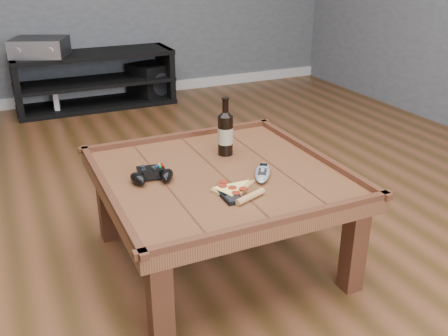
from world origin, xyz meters
name	(u,v)px	position (x,y,z in m)	size (l,w,h in m)	color
ground	(220,260)	(0.00, 0.00, 0.00)	(6.00, 6.00, 0.00)	#452C13
baseboard	(92,95)	(0.00, 2.99, 0.05)	(5.00, 0.02, 0.10)	silver
coffee_table	(220,185)	(0.00, 0.00, 0.39)	(1.03, 1.03, 0.48)	#542918
media_console	(95,80)	(0.00, 2.75, 0.25)	(1.40, 0.45, 0.50)	black
beer_bottle	(225,132)	(0.11, 0.18, 0.56)	(0.07, 0.07, 0.27)	black
game_controller	(152,175)	(-0.29, 0.05, 0.48)	(0.20, 0.15, 0.05)	black
pizza_slice	(235,191)	(-0.03, -0.20, 0.46)	(0.24, 0.30, 0.03)	tan
smartphone	(230,196)	(-0.06, -0.24, 0.46)	(0.07, 0.12, 0.02)	black
remote_control	(263,173)	(0.15, -0.10, 0.47)	(0.16, 0.21, 0.03)	gray
av_receiver	(40,47)	(-0.43, 2.74, 0.58)	(0.54, 0.50, 0.15)	black
subwoofer	(151,81)	(0.53, 2.80, 0.17)	(0.44, 0.44, 0.34)	black
game_console	(57,102)	(-0.36, 2.70, 0.10)	(0.13, 0.19, 0.22)	gray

